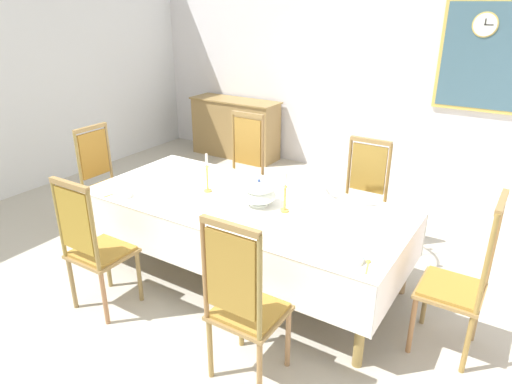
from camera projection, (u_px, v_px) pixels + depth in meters
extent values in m
cube|color=#B8B1A3|center=(237.00, 285.00, 4.12)|extent=(7.08, 6.52, 0.04)
cube|color=silver|center=(378.00, 65.00, 6.09)|extent=(7.08, 0.08, 3.07)
cylinder|color=olive|center=(101.00, 228.00, 4.31)|extent=(0.07, 0.07, 0.71)
cylinder|color=olive|center=(361.00, 323.00, 3.05)|extent=(0.07, 0.07, 0.71)
cylinder|color=olive|center=(175.00, 193.00, 5.11)|extent=(0.07, 0.07, 0.71)
cylinder|color=olive|center=(405.00, 256.00, 3.85)|extent=(0.07, 0.07, 0.71)
cube|color=olive|center=(244.00, 209.00, 3.96)|extent=(2.62, 1.10, 0.08)
cube|color=olive|center=(244.00, 203.00, 3.94)|extent=(2.74, 1.22, 0.03)
cube|color=white|center=(244.00, 201.00, 3.93)|extent=(2.76, 1.24, 0.00)
cube|color=white|center=(200.00, 253.00, 3.53)|extent=(2.76, 0.00, 0.40)
cube|color=white|center=(280.00, 199.00, 4.49)|extent=(2.76, 0.00, 0.40)
cube|color=white|center=(132.00, 190.00, 4.69)|extent=(0.00, 1.24, 0.40)
cube|color=white|center=(403.00, 268.00, 3.33)|extent=(0.00, 1.24, 0.40)
cylinder|color=olive|center=(108.00, 263.00, 3.98)|extent=(0.04, 0.04, 0.46)
cylinder|color=olive|center=(139.00, 276.00, 3.79)|extent=(0.04, 0.04, 0.46)
cylinder|color=olive|center=(72.00, 283.00, 3.70)|extent=(0.04, 0.04, 0.46)
cylinder|color=#9B6B45|center=(104.00, 298.00, 3.51)|extent=(0.04, 0.04, 0.46)
cube|color=olive|center=(102.00, 253.00, 3.65)|extent=(0.44, 0.42, 0.03)
cube|color=olive|center=(102.00, 251.00, 3.64)|extent=(0.40, 0.38, 0.02)
cylinder|color=olive|center=(59.00, 219.00, 3.47)|extent=(0.03, 0.03, 0.64)
cylinder|color=olive|center=(94.00, 232.00, 3.28)|extent=(0.03, 0.03, 0.64)
cube|color=olive|center=(75.00, 221.00, 3.37)|extent=(0.34, 0.02, 0.48)
cube|color=olive|center=(69.00, 185.00, 3.26)|extent=(0.40, 0.04, 0.04)
cylinder|color=#8C6B4B|center=(244.00, 210.00, 4.99)|extent=(0.04, 0.04, 0.46)
cylinder|color=olive|center=(216.00, 202.00, 5.18)|extent=(0.04, 0.04, 0.46)
cylinder|color=#9C7948|center=(262.00, 199.00, 5.27)|extent=(0.04, 0.04, 0.46)
cylinder|color=olive|center=(234.00, 192.00, 5.46)|extent=(0.04, 0.04, 0.46)
cube|color=olive|center=(239.00, 180.00, 5.13)|extent=(0.44, 0.42, 0.03)
cube|color=olive|center=(239.00, 178.00, 5.12)|extent=(0.40, 0.38, 0.02)
cylinder|color=olive|center=(263.00, 148.00, 5.04)|extent=(0.03, 0.03, 0.69)
cylinder|color=olive|center=(234.00, 142.00, 5.24)|extent=(0.03, 0.03, 0.69)
cube|color=#A47831|center=(248.00, 142.00, 5.13)|extent=(0.34, 0.02, 0.53)
cube|color=olive|center=(248.00, 114.00, 5.01)|extent=(0.40, 0.04, 0.04)
cylinder|color=olive|center=(241.00, 319.00, 3.29)|extent=(0.04, 0.04, 0.46)
cylinder|color=#9C724B|center=(288.00, 338.00, 3.10)|extent=(0.04, 0.04, 0.46)
cylinder|color=olive|center=(210.00, 348.00, 3.01)|extent=(0.04, 0.04, 0.46)
cylinder|color=olive|center=(259.00, 372.00, 2.82)|extent=(0.04, 0.04, 0.46)
cube|color=olive|center=(249.00, 313.00, 2.96)|extent=(0.44, 0.42, 0.03)
cube|color=olive|center=(249.00, 310.00, 2.95)|extent=(0.40, 0.38, 0.02)
cylinder|color=olive|center=(205.00, 270.00, 2.77)|extent=(0.03, 0.03, 0.69)
cylinder|color=olive|center=(260.00, 290.00, 2.58)|extent=(0.03, 0.03, 0.69)
cube|color=olive|center=(231.00, 274.00, 2.66)|extent=(0.34, 0.02, 0.52)
cube|color=olive|center=(230.00, 226.00, 2.54)|extent=(0.40, 0.04, 0.04)
cylinder|color=olive|center=(368.00, 244.00, 4.30)|extent=(0.04, 0.04, 0.46)
cylinder|color=#9B764C|center=(330.00, 233.00, 4.49)|extent=(0.04, 0.04, 0.46)
cylinder|color=olive|center=(381.00, 229.00, 4.58)|extent=(0.04, 0.04, 0.46)
cylinder|color=#986C45|center=(345.00, 220.00, 4.77)|extent=(0.04, 0.04, 0.46)
cube|color=olive|center=(358.00, 208.00, 4.44)|extent=(0.44, 0.42, 0.03)
cube|color=olive|center=(358.00, 206.00, 4.43)|extent=(0.40, 0.38, 0.02)
cylinder|color=olive|center=(388.00, 175.00, 4.37)|extent=(0.03, 0.03, 0.61)
cylinder|color=olive|center=(349.00, 168.00, 4.56)|extent=(0.03, 0.03, 0.61)
cube|color=olive|center=(368.00, 169.00, 4.45)|extent=(0.34, 0.02, 0.47)
cube|color=olive|center=(371.00, 141.00, 4.35)|extent=(0.40, 0.04, 0.04)
cylinder|color=olive|center=(138.00, 208.00, 5.04)|extent=(0.04, 0.04, 0.46)
cylinder|color=#9D6D3E|center=(111.00, 221.00, 4.74)|extent=(0.04, 0.04, 0.46)
cylinder|color=#92724B|center=(115.00, 201.00, 5.22)|extent=(0.04, 0.04, 0.46)
cylinder|color=#997B49|center=(88.00, 213.00, 4.92)|extent=(0.04, 0.04, 0.46)
cube|color=olive|center=(110.00, 189.00, 4.88)|extent=(0.42, 0.44, 0.03)
cube|color=olive|center=(110.00, 187.00, 4.88)|extent=(0.38, 0.40, 0.02)
cylinder|color=#967A4C|center=(109.00, 152.00, 5.01)|extent=(0.03, 0.03, 0.63)
cylinder|color=olive|center=(79.00, 162.00, 4.70)|extent=(0.03, 0.03, 0.63)
cube|color=#A17028|center=(94.00, 154.00, 4.84)|extent=(0.02, 0.34, 0.48)
cube|color=olive|center=(90.00, 128.00, 4.73)|extent=(0.04, 0.40, 0.04)
cylinder|color=#9D6C43|center=(412.00, 325.00, 3.22)|extent=(0.04, 0.04, 0.46)
cylinder|color=olive|center=(426.00, 298.00, 3.52)|extent=(0.04, 0.04, 0.46)
cylinder|color=olive|center=(467.00, 344.00, 3.04)|extent=(0.04, 0.04, 0.46)
cylinder|color=olive|center=(477.00, 314.00, 3.34)|extent=(0.04, 0.04, 0.46)
cube|color=olive|center=(450.00, 291.00, 3.19)|extent=(0.42, 0.44, 0.03)
cube|color=olive|center=(451.00, 288.00, 3.18)|extent=(0.38, 0.40, 0.02)
cylinder|color=olive|center=(486.00, 266.00, 2.80)|extent=(0.03, 0.03, 0.70)
cylinder|color=#9A7A47|center=(495.00, 240.00, 3.10)|extent=(0.03, 0.03, 0.70)
cube|color=#A67031|center=(492.00, 247.00, 2.94)|extent=(0.02, 0.34, 0.53)
cube|color=olive|center=(502.00, 202.00, 2.82)|extent=(0.04, 0.40, 0.04)
cylinder|color=white|center=(259.00, 204.00, 3.85)|extent=(0.16, 0.16, 0.02)
ellipsoid|color=white|center=(259.00, 195.00, 3.83)|extent=(0.29, 0.29, 0.13)
ellipsoid|color=white|center=(259.00, 187.00, 3.80)|extent=(0.26, 0.26, 0.10)
sphere|color=#324988|center=(259.00, 181.00, 3.78)|extent=(0.03, 0.03, 0.03)
cylinder|color=gold|center=(208.00, 191.00, 4.12)|extent=(0.07, 0.07, 0.02)
cylinder|color=gold|center=(207.00, 178.00, 4.08)|extent=(0.02, 0.02, 0.22)
cone|color=gold|center=(207.00, 166.00, 4.03)|extent=(0.04, 0.04, 0.02)
cylinder|color=silver|center=(206.00, 159.00, 4.01)|extent=(0.02, 0.02, 0.10)
cylinder|color=gold|center=(285.00, 211.00, 3.73)|extent=(0.07, 0.07, 0.02)
cylinder|color=gold|center=(285.00, 198.00, 3.69)|extent=(0.02, 0.02, 0.20)
cone|color=gold|center=(285.00, 186.00, 3.65)|extent=(0.04, 0.04, 0.02)
cylinder|color=silver|center=(285.00, 179.00, 3.63)|extent=(0.02, 0.02, 0.10)
cylinder|color=white|center=(352.00, 259.00, 3.02)|extent=(0.15, 0.15, 0.03)
cylinder|color=white|center=(352.00, 259.00, 3.02)|extent=(0.12, 0.12, 0.02)
torus|color=#324988|center=(352.00, 257.00, 3.02)|extent=(0.15, 0.15, 0.01)
cylinder|color=white|center=(122.00, 195.00, 4.01)|extent=(0.16, 0.16, 0.04)
cylinder|color=white|center=(122.00, 194.00, 4.01)|extent=(0.13, 0.13, 0.03)
torus|color=#324988|center=(122.00, 193.00, 4.00)|extent=(0.15, 0.15, 0.01)
cube|color=gold|center=(367.00, 268.00, 2.94)|extent=(0.04, 0.14, 0.00)
ellipsoid|color=gold|center=(368.00, 261.00, 3.01)|extent=(0.03, 0.05, 0.01)
cube|color=gold|center=(110.00, 195.00, 4.05)|extent=(0.03, 0.14, 0.00)
ellipsoid|color=gold|center=(119.00, 192.00, 4.10)|extent=(0.03, 0.05, 0.01)
cube|color=olive|center=(235.00, 129.00, 7.30)|extent=(1.40, 0.44, 0.88)
cube|color=olive|center=(235.00, 100.00, 7.13)|extent=(1.44, 0.48, 0.02)
cube|color=#92724C|center=(262.00, 129.00, 7.30)|extent=(0.59, 0.01, 0.70)
cube|color=#9A7E45|center=(226.00, 123.00, 7.65)|extent=(0.59, 0.01, 0.70)
cylinder|color=#D1B251|center=(486.00, 25.00, 5.22)|extent=(0.28, 0.05, 0.28)
cylinder|color=white|center=(485.00, 25.00, 5.20)|extent=(0.25, 0.01, 0.25)
cube|color=black|center=(486.00, 22.00, 5.19)|extent=(0.01, 0.00, 0.07)
cube|color=black|center=(489.00, 25.00, 5.18)|extent=(0.10, 0.00, 0.01)
cube|color=#D1B251|center=(486.00, 57.00, 5.33)|extent=(1.04, 0.04, 1.27)
cube|color=#3F6171|center=(486.00, 57.00, 5.32)|extent=(0.96, 0.01, 1.19)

